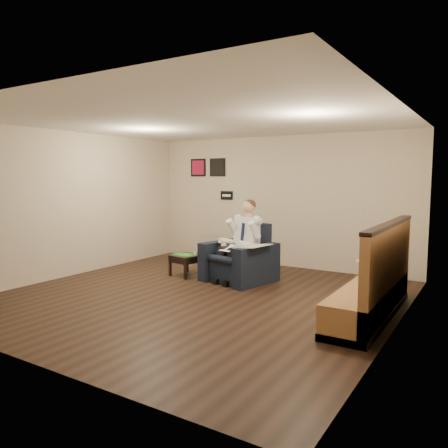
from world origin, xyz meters
The scene contains 19 objects.
ground centered at (0.00, 0.00, 0.00)m, with size 6.00×6.00×0.00m, color black.
wall_back centered at (0.00, 3.00, 1.40)m, with size 6.00×0.02×2.80m, color beige.
wall_front centered at (0.00, -3.00, 1.40)m, with size 6.00×0.02×2.80m, color beige.
wall_left centered at (-3.00, 0.00, 1.40)m, with size 0.02×6.00×2.80m, color beige.
wall_right centered at (3.00, 0.00, 1.40)m, with size 0.02×6.00×2.80m, color beige.
ceiling centered at (0.00, 0.00, 2.80)m, with size 6.00×6.00×0.02m, color white.
seating_sign centered at (-1.30, 2.98, 1.50)m, with size 0.32×0.02×0.20m, color black.
art_print_left centered at (-2.10, 2.98, 2.15)m, with size 0.42×0.03×0.42m, color #B71642.
art_print_right centered at (-1.55, 2.98, 2.15)m, with size 0.42×0.03×0.42m, color black.
armchair centered at (0.02, 1.28, 0.53)m, with size 1.09×1.09×1.05m, color black.
seated_man centered at (-0.01, 1.14, 0.72)m, with size 0.69×1.03×1.44m, color silver, non-canonical shape.
lap_papers centered at (-0.03, 1.03, 0.65)m, with size 0.24×0.34×0.01m, color white.
newspaper centered at (0.43, 1.07, 0.72)m, with size 0.46×0.57×0.01m, color silver.
side_table centered at (-1.07, 1.10, 0.20)m, with size 0.50×0.50×0.41m, color black.
green_folder centered at (-1.10, 1.09, 0.41)m, with size 0.41×0.29×0.01m, color green.
coffee_mug centered at (-0.89, 1.18, 0.45)m, with size 0.07×0.07×0.09m, color white.
smartphone centered at (-1.00, 1.24, 0.41)m, with size 0.13×0.06×0.01m, color black.
banquette centered at (2.59, 0.42, 0.65)m, with size 0.61×2.55×1.30m, color #936339.
cafe_table centered at (2.49, 1.10, 0.33)m, with size 0.53×0.53×0.65m, color tan.
Camera 1 is at (4.00, -5.63, 1.92)m, focal length 35.00 mm.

